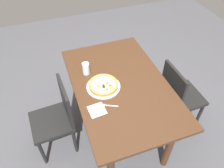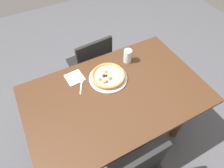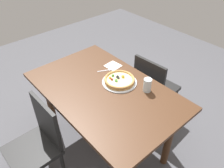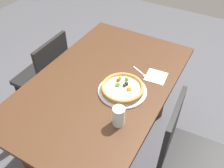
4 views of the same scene
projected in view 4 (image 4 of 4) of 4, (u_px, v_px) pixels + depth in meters
name	position (u px, v px, depth m)	size (l,w,h in m)	color
ground_plane	(104.00, 144.00, 2.17)	(6.00, 6.00, 0.00)	#4C4C51
dining_table	(103.00, 93.00, 1.73)	(1.42, 0.89, 0.77)	#472B19
chair_near	(46.00, 75.00, 2.16)	(0.41, 0.41, 0.86)	black
chair_far	(184.00, 152.00, 1.58)	(0.43, 0.43, 0.86)	black
plate	(122.00, 91.00, 1.58)	(0.32, 0.32, 0.01)	silver
pizza	(123.00, 88.00, 1.56)	(0.28, 0.28, 0.05)	#B78447
fork	(142.00, 74.00, 1.71)	(0.09, 0.16, 0.00)	silver
drinking_glass	(119.00, 116.00, 1.34)	(0.07, 0.07, 0.13)	silver
napkin	(156.00, 76.00, 1.69)	(0.14, 0.14, 0.00)	white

